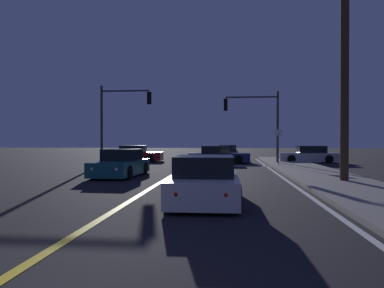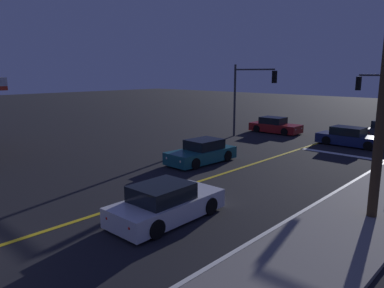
% 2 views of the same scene
% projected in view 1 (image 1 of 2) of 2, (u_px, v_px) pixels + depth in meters
% --- Properties ---
extents(sidewalk_right, '(3.20, 42.75, 0.15)m').
position_uv_depth(sidewalk_right, '(340.00, 183.00, 14.51)').
color(sidewalk_right, gray).
rests_on(sidewalk_right, ground).
extents(lane_line_center, '(0.20, 40.38, 0.01)m').
position_uv_depth(lane_line_center, '(159.00, 183.00, 15.24)').
color(lane_line_center, gold).
rests_on(lane_line_center, ground).
extents(lane_line_edge_right, '(0.16, 40.38, 0.01)m').
position_uv_depth(lane_line_edge_right, '(293.00, 185.00, 14.70)').
color(lane_line_edge_right, white).
rests_on(lane_line_edge_right, ground).
extents(stop_bar, '(5.67, 0.50, 0.01)m').
position_uv_depth(stop_bar, '(228.00, 166.00, 25.28)').
color(stop_bar, white).
rests_on(stop_bar, ground).
extents(car_following_oncoming_teal, '(2.05, 4.42, 1.34)m').
position_uv_depth(car_following_oncoming_teal, '(121.00, 164.00, 18.18)').
color(car_following_oncoming_teal, '#195960').
rests_on(car_following_oncoming_teal, ground).
extents(car_distant_tail_navy, '(4.75, 1.94, 1.34)m').
position_uv_depth(car_distant_tail_navy, '(219.00, 156.00, 28.62)').
color(car_distant_tail_navy, navy).
rests_on(car_distant_tail_navy, ground).
extents(car_side_waiting_red, '(4.41, 2.05, 1.34)m').
position_uv_depth(car_side_waiting_red, '(136.00, 154.00, 30.80)').
color(car_side_waiting_red, maroon).
rests_on(car_side_waiting_red, ground).
extents(car_mid_block_silver, '(4.68, 1.97, 1.34)m').
position_uv_depth(car_mid_block_silver, '(308.00, 155.00, 29.23)').
color(car_mid_block_silver, '#B2B5BA').
rests_on(car_mid_block_silver, ground).
extents(car_parked_curb_white, '(2.03, 4.42, 1.34)m').
position_uv_depth(car_parked_curb_white, '(205.00, 182.00, 10.61)').
color(car_parked_curb_white, silver).
rests_on(car_parked_curb_white, ground).
extents(car_lead_oncoming_charcoal, '(2.02, 4.44, 1.34)m').
position_uv_depth(car_lead_oncoming_charcoal, '(228.00, 153.00, 34.33)').
color(car_lead_oncoming_charcoal, '#2D2D33').
rests_on(car_lead_oncoming_charcoal, ground).
extents(traffic_signal_near_right, '(4.07, 0.28, 5.40)m').
position_uv_depth(traffic_signal_near_right, '(257.00, 116.00, 27.32)').
color(traffic_signal_near_right, '#38383D').
rests_on(traffic_signal_near_right, ground).
extents(traffic_signal_far_left, '(3.80, 0.28, 5.80)m').
position_uv_depth(traffic_signal_far_left, '(119.00, 112.00, 26.93)').
color(traffic_signal_far_left, '#38383D').
rests_on(traffic_signal_far_left, ground).
extents(utility_pole_right, '(1.61, 0.34, 10.80)m').
position_uv_depth(utility_pole_right, '(345.00, 48.00, 14.95)').
color(utility_pole_right, '#42301E').
rests_on(utility_pole_right, ground).
extents(street_sign_corner, '(0.56, 0.10, 2.52)m').
position_uv_depth(street_sign_corner, '(279.00, 142.00, 24.43)').
color(street_sign_corner, slate).
rests_on(street_sign_corner, ground).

